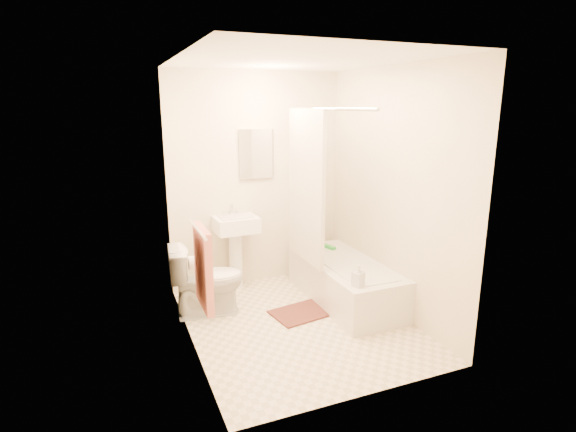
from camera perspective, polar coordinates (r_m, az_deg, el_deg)
name	(u,v)px	position (r m, az deg, el deg)	size (l,w,h in m)	color
floor	(298,323)	(4.43, 1.26, -13.40)	(2.40, 2.40, 0.00)	beige
ceiling	(299,59)	(3.95, 1.46, 19.26)	(2.40, 2.40, 0.00)	white
wall_back	(256,180)	(5.12, -4.04, 4.54)	(2.00, 0.02, 2.40)	beige
wall_left	(186,210)	(3.74, -12.82, 0.72)	(0.02, 2.40, 2.40)	beige
wall_right	(392,193)	(4.51, 13.10, 2.92)	(0.02, 2.40, 2.40)	beige
mirror	(256,154)	(5.06, -4.03, 7.86)	(0.40, 0.03, 0.55)	white
curtain_rod	(325,109)	(4.15, 4.75, 13.43)	(0.03, 0.03, 1.70)	silver
shower_curtain	(306,187)	(4.59, 2.29, 3.71)	(0.04, 0.80, 1.55)	silver
towel_bar	(198,229)	(3.54, -11.41, -1.66)	(0.02, 0.02, 0.60)	silver
towel	(203,268)	(3.64, -10.70, -6.47)	(0.06, 0.45, 0.66)	#CC7266
toilet_paper	(195,262)	(4.01, -11.74, -5.80)	(0.12, 0.12, 0.11)	white
toilet	(207,280)	(4.54, -10.26, -8.04)	(0.40, 0.72, 0.70)	white
sink	(236,249)	(5.09, -6.62, -4.23)	(0.46, 0.37, 0.91)	white
bathtub	(344,281)	(4.86, 7.17, -8.19)	(0.66, 1.51, 0.43)	silver
bath_mat	(300,313)	(4.60, 1.59, -12.20)	(0.55, 0.41, 0.02)	#4B211C
soap_bottle	(358,276)	(4.15, 8.91, -7.50)	(0.09, 0.09, 0.20)	white
scrub_brush	(328,247)	(5.19, 5.16, -3.95)	(0.06, 0.19, 0.04)	green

